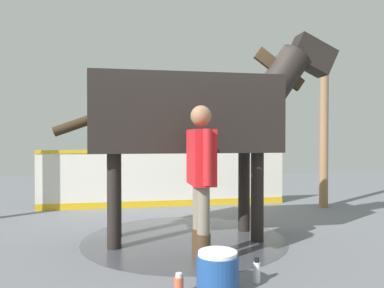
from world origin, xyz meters
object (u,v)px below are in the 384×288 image
horse (194,115)px  handler (201,173)px  bottle_spray (179,285)px  bottle_shampoo (257,271)px  wash_bucket (218,271)px

horse → handler: horse is taller
bottle_spray → bottle_shampoo: bearing=106.4°
handler → wash_bucket: handler is taller
horse → handler: size_ratio=2.26×
bottle_shampoo → bottle_spray: (0.21, -0.70, -0.02)m
bottle_spray → horse: bearing=170.0°
wash_bucket → bottle_spray: 0.34m
wash_bucket → bottle_shampoo: wash_bucket is taller
wash_bucket → bottle_shampoo: (-0.14, 0.37, -0.06)m
bottle_shampoo → bottle_spray: size_ratio=1.19×
horse → wash_bucket: (1.62, 0.03, -1.41)m
handler → bottle_shampoo: (0.58, 0.43, -0.82)m
bottle_spray → wash_bucket: bearing=101.2°
wash_bucket → bottle_spray: (0.07, -0.33, -0.08)m
handler → bottle_spray: handler is taller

